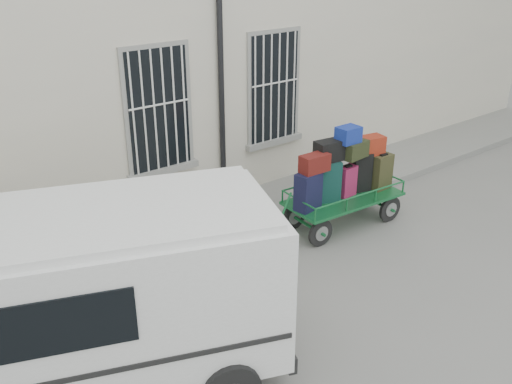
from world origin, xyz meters
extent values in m
plane|color=slate|center=(0.00, 0.00, 0.00)|extent=(80.00, 80.00, 0.00)
cube|color=beige|center=(0.00, 5.50, 3.00)|extent=(24.00, 5.00, 6.00)
cylinder|color=black|center=(0.95, 2.92, 2.80)|extent=(0.11, 0.11, 5.60)
cube|color=black|center=(-0.40, 2.98, 2.25)|extent=(1.20, 0.08, 2.20)
cube|color=gray|center=(-0.40, 2.96, 1.09)|extent=(1.45, 0.22, 0.12)
cube|color=black|center=(2.30, 2.98, 2.25)|extent=(1.20, 0.08, 2.20)
cube|color=gray|center=(2.30, 2.96, 1.09)|extent=(1.45, 0.22, 0.12)
cube|color=gray|center=(0.00, 2.20, 0.07)|extent=(24.00, 1.70, 0.15)
cylinder|color=black|center=(1.30, 0.43, 0.26)|extent=(0.52, 0.10, 0.52)
cylinder|color=gray|center=(1.30, 0.43, 0.26)|extent=(0.29, 0.11, 0.28)
cylinder|color=black|center=(1.36, 1.21, 0.26)|extent=(0.52, 0.10, 0.52)
cylinder|color=gray|center=(1.36, 1.21, 0.26)|extent=(0.29, 0.11, 0.28)
cylinder|color=black|center=(3.05, 0.30, 0.26)|extent=(0.52, 0.10, 0.52)
cylinder|color=gray|center=(3.05, 0.30, 0.26)|extent=(0.29, 0.11, 0.28)
cylinder|color=black|center=(3.11, 1.08, 0.26)|extent=(0.52, 0.10, 0.52)
cylinder|color=gray|center=(3.11, 1.08, 0.26)|extent=(0.29, 0.11, 0.28)
cube|color=#176632|center=(2.20, 0.76, 0.57)|extent=(2.34, 1.19, 0.05)
cylinder|color=#176632|center=(0.81, 0.85, 0.72)|extent=(0.30, 0.06, 0.58)
cube|color=black|center=(1.31, 0.80, 0.94)|extent=(0.52, 0.36, 0.70)
cube|color=black|center=(1.31, 0.80, 1.31)|extent=(0.20, 0.16, 0.03)
cube|color=#0D3131|center=(1.85, 0.83, 0.98)|extent=(0.49, 0.39, 0.77)
cube|color=black|center=(1.85, 0.83, 1.38)|extent=(0.18, 0.14, 0.03)
cube|color=#9E1C4D|center=(2.29, 0.78, 0.89)|extent=(0.38, 0.23, 0.59)
cube|color=black|center=(2.29, 0.78, 1.20)|extent=(0.15, 0.11, 0.03)
cube|color=black|center=(2.68, 0.80, 0.97)|extent=(0.44, 0.37, 0.76)
cube|color=black|center=(2.68, 0.80, 1.37)|extent=(0.16, 0.14, 0.03)
cube|color=#2A2E17|center=(3.07, 0.62, 0.94)|extent=(0.43, 0.28, 0.69)
cube|color=black|center=(3.07, 0.62, 1.30)|extent=(0.18, 0.14, 0.03)
cube|color=#601C13|center=(1.44, 0.79, 1.45)|extent=(0.55, 0.30, 0.32)
cube|color=black|center=(1.89, 0.89, 1.55)|extent=(0.57, 0.38, 0.38)
cube|color=#272B15|center=(2.38, 0.77, 1.51)|extent=(0.58, 0.42, 0.31)
cube|color=maroon|center=(2.94, 0.79, 1.46)|extent=(0.50, 0.40, 0.35)
cube|color=navy|center=(2.25, 0.78, 1.82)|extent=(0.42, 0.32, 0.30)
cube|color=white|center=(-3.31, -0.36, 1.31)|extent=(4.90, 3.43, 1.84)
cube|color=white|center=(-3.31, -0.36, 2.27)|extent=(4.66, 3.21, 0.10)
cube|color=black|center=(-4.24, -1.06, 1.62)|extent=(2.12, 0.84, 0.64)
cube|color=black|center=(-1.20, -1.17, 1.62)|extent=(0.55, 1.35, 0.56)
cube|color=black|center=(-1.21, -1.17, 0.44)|extent=(0.77, 1.81, 0.23)
cube|color=white|center=(-1.17, -1.18, 0.68)|extent=(0.18, 0.41, 0.12)
cylinder|color=black|center=(-1.59, -0.01, 0.35)|extent=(0.73, 0.46, 0.70)
camera|label=1|loc=(-5.17, -5.94, 5.08)|focal=40.00mm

